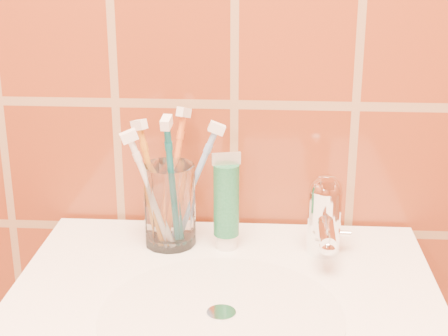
{
  "coord_description": "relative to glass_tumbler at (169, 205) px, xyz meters",
  "views": [
    {
      "loc": [
        0.05,
        0.19,
        1.29
      ],
      "look_at": [
        -0.01,
        1.08,
        0.98
      ],
      "focal_mm": 55.0,
      "sensor_mm": 36.0,
      "label": 1
    }
  ],
  "objects": [
    {
      "name": "glass_tumbler",
      "position": [
        0.0,
        0.0,
        0.0
      ],
      "size": [
        0.1,
        0.1,
        0.12
      ],
      "primitive_type": "cylinder",
      "rotation": [
        0.0,
        0.0,
        -0.42
      ],
      "color": "white",
      "rests_on": "pedestal_sink"
    },
    {
      "name": "toothbrush_1",
      "position": [
        -0.02,
        -0.02,
        0.03
      ],
      "size": [
        0.12,
        0.11,
        0.19
      ],
      "primitive_type": null,
      "rotation": [
        0.32,
        0.0,
        -1.21
      ],
      "color": "silver",
      "rests_on": "glass_tumbler"
    },
    {
      "name": "toothbrush_3",
      "position": [
        -0.02,
        0.01,
        0.03
      ],
      "size": [
        0.12,
        0.11,
        0.2
      ],
      "primitive_type": null,
      "rotation": [
        0.27,
        0.0,
        -2.21
      ],
      "color": "#C67B22",
      "rests_on": "glass_tumbler"
    },
    {
      "name": "toothbrush_2",
      "position": [
        0.03,
        0.01,
        0.03
      ],
      "size": [
        0.11,
        0.11,
        0.19
      ],
      "primitive_type": null,
      "rotation": [
        0.4,
        0.0,
        1.7
      ],
      "color": "#7DA4DE",
      "rests_on": "glass_tumbler"
    },
    {
      "name": "toothbrush_0",
      "position": [
        0.0,
        0.03,
        0.03
      ],
      "size": [
        0.1,
        0.14,
        0.21
      ],
      "primitive_type": null,
      "rotation": [
        0.31,
        0.0,
        2.68
      ],
      "color": "orange",
      "rests_on": "glass_tumbler"
    },
    {
      "name": "faucet",
      "position": [
        0.22,
        -0.02,
        0.0
      ],
      "size": [
        0.05,
        0.11,
        0.12
      ],
      "color": "white",
      "rests_on": "pedestal_sink"
    },
    {
      "name": "toothpaste_tube",
      "position": [
        0.08,
        -0.01,
        0.01
      ],
      "size": [
        0.04,
        0.04,
        0.15
      ],
      "rotation": [
        0.0,
        0.0,
        0.25
      ],
      "color": "white",
      "rests_on": "pedestal_sink"
    },
    {
      "name": "toothbrush_4",
      "position": [
        0.01,
        -0.02,
        0.04
      ],
      "size": [
        0.04,
        0.12,
        0.22
      ],
      "primitive_type": null,
      "rotation": [
        0.23,
        0.0,
        -0.09
      ],
      "color": "#0B5B64",
      "rests_on": "glass_tumbler"
    }
  ]
}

